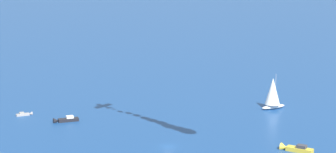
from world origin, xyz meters
The scene contains 5 objects.
ground_plane centered at (0.00, 0.00, 0.00)m, with size 2000.00×2000.00×0.00m, color navy.
motorboat_near_centre centered at (34.86, 46.93, 0.42)m, with size 3.63×5.43×1.56m.
motorboat_far_stbd centered at (-4.57, -34.64, 0.70)m, with size 6.76×8.85×2.61m.
sailboat_inshore centered at (42.54, -36.80, 5.57)m, with size 7.12×9.59×12.20m.
motorboat_trailing centered at (26.71, 32.53, 0.63)m, with size 4.58×8.27×2.33m.
Camera 1 is at (-169.47, 2.77, 53.77)m, focal length 67.79 mm.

